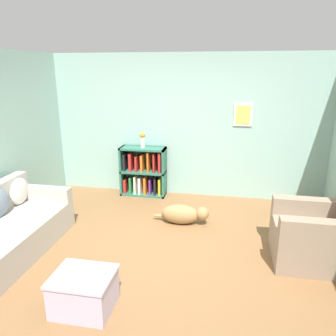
{
  "coord_description": "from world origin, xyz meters",
  "views": [
    {
      "loc": [
        0.77,
        -3.7,
        2.31
      ],
      "look_at": [
        0.0,
        0.4,
        1.05
      ],
      "focal_mm": 35.0,
      "sensor_mm": 36.0,
      "label": 1
    }
  ],
  "objects": [
    {
      "name": "couch",
      "position": [
        -2.02,
        -0.36,
        0.3
      ],
      "size": [
        0.89,
        1.88,
        0.82
      ],
      "color": "#ADA89E",
      "rests_on": "ground_plane"
    },
    {
      "name": "recliner_chair",
      "position": [
        1.94,
        0.19,
        0.38
      ],
      "size": [
        0.96,
        0.85,
        1.12
      ],
      "color": "gray",
      "rests_on": "ground_plane"
    },
    {
      "name": "wall_back",
      "position": [
        0.0,
        2.25,
        1.3
      ],
      "size": [
        5.6,
        0.13,
        2.6
      ],
      "color": "#93BCB2",
      "rests_on": "ground_plane"
    },
    {
      "name": "vase",
      "position": [
        -0.78,
        2.01,
        1.09
      ],
      "size": [
        0.11,
        0.11,
        0.29
      ],
      "color": "silver",
      "rests_on": "bookshelf"
    },
    {
      "name": "bookshelf",
      "position": [
        -0.78,
        2.03,
        0.44
      ],
      "size": [
        0.85,
        0.33,
        0.92
      ],
      "color": "#2D6B56",
      "rests_on": "ground_plane"
    },
    {
      "name": "ground_plane",
      "position": [
        0.0,
        0.0,
        0.0
      ],
      "size": [
        14.0,
        14.0,
        0.0
      ],
      "primitive_type": "plane",
      "color": "brown"
    },
    {
      "name": "dog",
      "position": [
        0.14,
        0.92,
        0.16
      ],
      "size": [
        0.89,
        0.28,
        0.31
      ],
      "color": "#9E7A4C",
      "rests_on": "ground_plane"
    },
    {
      "name": "coffee_table",
      "position": [
        -0.56,
        -1.15,
        0.21
      ],
      "size": [
        0.59,
        0.5,
        0.39
      ],
      "color": "#BCB2D1",
      "rests_on": "ground_plane"
    }
  ]
}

